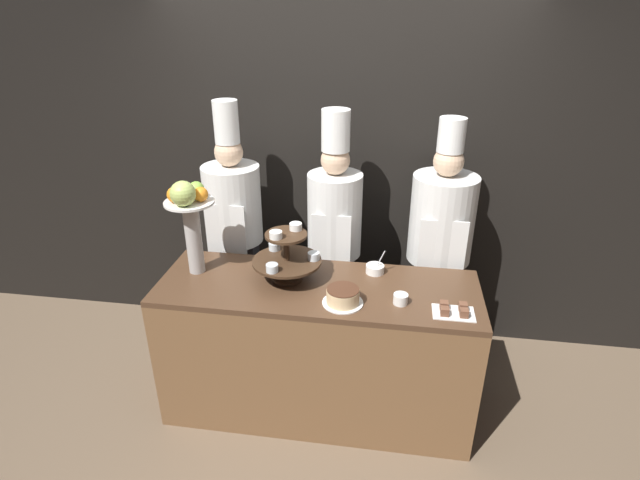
{
  "coord_description": "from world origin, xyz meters",
  "views": [
    {
      "loc": [
        0.39,
        -2.17,
        2.43
      ],
      "look_at": [
        0.0,
        0.43,
        1.17
      ],
      "focal_mm": 28.0,
      "sensor_mm": 36.0,
      "label": 1
    }
  ],
  "objects_px": {
    "tiered_stand": "(287,255)",
    "chef_left": "(235,227)",
    "fruit_pedestal": "(189,211)",
    "cake_round": "(343,296)",
    "chef_center_left": "(334,233)",
    "cup_white": "(401,299)",
    "chef_center_right": "(439,242)",
    "serving_bowl_far": "(375,269)",
    "cake_square_tray": "(454,310)"
  },
  "relations": [
    {
      "from": "cake_round",
      "to": "chef_left",
      "type": "distance_m",
      "value": 1.14
    },
    {
      "from": "cup_white",
      "to": "serving_bowl_far",
      "type": "distance_m",
      "value": 0.36
    },
    {
      "from": "tiered_stand",
      "to": "fruit_pedestal",
      "type": "height_order",
      "value": "fruit_pedestal"
    },
    {
      "from": "fruit_pedestal",
      "to": "chef_center_right",
      "type": "distance_m",
      "value": 1.63
    },
    {
      "from": "tiered_stand",
      "to": "chef_left",
      "type": "relative_size",
      "value": 0.22
    },
    {
      "from": "chef_left",
      "to": "chef_center_left",
      "type": "distance_m",
      "value": 0.71
    },
    {
      "from": "chef_center_right",
      "to": "chef_center_left",
      "type": "bearing_deg",
      "value": 179.99
    },
    {
      "from": "tiered_stand",
      "to": "fruit_pedestal",
      "type": "distance_m",
      "value": 0.62
    },
    {
      "from": "cake_round",
      "to": "tiered_stand",
      "type": "bearing_deg",
      "value": 148.91
    },
    {
      "from": "chef_center_left",
      "to": "tiered_stand",
      "type": "bearing_deg",
      "value": -111.88
    },
    {
      "from": "chef_left",
      "to": "chef_center_left",
      "type": "relative_size",
      "value": 1.02
    },
    {
      "from": "tiered_stand",
      "to": "cake_round",
      "type": "bearing_deg",
      "value": -31.09
    },
    {
      "from": "chef_center_right",
      "to": "cup_white",
      "type": "bearing_deg",
      "value": -109.51
    },
    {
      "from": "tiered_stand",
      "to": "serving_bowl_far",
      "type": "distance_m",
      "value": 0.56
    },
    {
      "from": "cake_square_tray",
      "to": "chef_center_right",
      "type": "distance_m",
      "value": 0.77
    },
    {
      "from": "cake_round",
      "to": "cup_white",
      "type": "height_order",
      "value": "cake_round"
    },
    {
      "from": "fruit_pedestal",
      "to": "serving_bowl_far",
      "type": "relative_size",
      "value": 3.97
    },
    {
      "from": "chef_left",
      "to": "chef_center_right",
      "type": "relative_size",
      "value": 1.04
    },
    {
      "from": "chef_center_left",
      "to": "fruit_pedestal",
      "type": "bearing_deg",
      "value": -145.68
    },
    {
      "from": "cake_round",
      "to": "cup_white",
      "type": "xyz_separation_m",
      "value": [
        0.32,
        0.05,
        -0.02
      ]
    },
    {
      "from": "serving_bowl_far",
      "to": "chef_center_left",
      "type": "relative_size",
      "value": 0.08
    },
    {
      "from": "cup_white",
      "to": "serving_bowl_far",
      "type": "bearing_deg",
      "value": 115.72
    },
    {
      "from": "cup_white",
      "to": "chef_left",
      "type": "distance_m",
      "value": 1.37
    },
    {
      "from": "tiered_stand",
      "to": "chef_center_right",
      "type": "distance_m",
      "value": 1.08
    },
    {
      "from": "tiered_stand",
      "to": "chef_center_left",
      "type": "xyz_separation_m",
      "value": [
        0.22,
        0.54,
        -0.09
      ]
    },
    {
      "from": "fruit_pedestal",
      "to": "cake_square_tray",
      "type": "xyz_separation_m",
      "value": [
        1.53,
        -0.23,
        -0.39
      ]
    },
    {
      "from": "tiered_stand",
      "to": "chef_left",
      "type": "height_order",
      "value": "chef_left"
    },
    {
      "from": "cake_square_tray",
      "to": "chef_center_right",
      "type": "relative_size",
      "value": 0.12
    },
    {
      "from": "cake_square_tray",
      "to": "tiered_stand",
      "type": "bearing_deg",
      "value": 166.71
    },
    {
      "from": "chef_center_right",
      "to": "tiered_stand",
      "type": "bearing_deg",
      "value": -149.77
    },
    {
      "from": "fruit_pedestal",
      "to": "chef_left",
      "type": "relative_size",
      "value": 0.33
    },
    {
      "from": "cake_round",
      "to": "cup_white",
      "type": "distance_m",
      "value": 0.32
    },
    {
      "from": "cake_round",
      "to": "cake_square_tray",
      "type": "bearing_deg",
      "value": -0.94
    },
    {
      "from": "fruit_pedestal",
      "to": "serving_bowl_far",
      "type": "height_order",
      "value": "fruit_pedestal"
    },
    {
      "from": "cake_square_tray",
      "to": "chef_center_right",
      "type": "xyz_separation_m",
      "value": [
        -0.03,
        0.76,
        0.04
      ]
    },
    {
      "from": "cake_square_tray",
      "to": "chef_center_left",
      "type": "bearing_deg",
      "value": 134.05
    },
    {
      "from": "cake_round",
      "to": "cake_square_tray",
      "type": "height_order",
      "value": "cake_round"
    },
    {
      "from": "fruit_pedestal",
      "to": "cake_square_tray",
      "type": "relative_size",
      "value": 2.74
    },
    {
      "from": "fruit_pedestal",
      "to": "chef_left",
      "type": "distance_m",
      "value": 0.64
    },
    {
      "from": "tiered_stand",
      "to": "fruit_pedestal",
      "type": "xyz_separation_m",
      "value": [
        -0.57,
        -0.0,
        0.25
      ]
    },
    {
      "from": "tiered_stand",
      "to": "cup_white",
      "type": "distance_m",
      "value": 0.71
    },
    {
      "from": "chef_center_left",
      "to": "serving_bowl_far",
      "type": "bearing_deg",
      "value": -51.81
    },
    {
      "from": "chef_left",
      "to": "chef_center_right",
      "type": "xyz_separation_m",
      "value": [
        1.42,
        -0.0,
        -0.02
      ]
    },
    {
      "from": "cake_round",
      "to": "chef_center_right",
      "type": "xyz_separation_m",
      "value": [
        0.57,
        0.75,
        0.01
      ]
    },
    {
      "from": "tiered_stand",
      "to": "fruit_pedestal",
      "type": "bearing_deg",
      "value": -179.96
    },
    {
      "from": "tiered_stand",
      "to": "chef_left",
      "type": "distance_m",
      "value": 0.74
    },
    {
      "from": "chef_center_left",
      "to": "chef_center_right",
      "type": "relative_size",
      "value": 1.02
    },
    {
      "from": "fruit_pedestal",
      "to": "cake_round",
      "type": "height_order",
      "value": "fruit_pedestal"
    },
    {
      "from": "cup_white",
      "to": "chef_left",
      "type": "bearing_deg",
      "value": 148.76
    },
    {
      "from": "tiered_stand",
      "to": "cup_white",
      "type": "height_order",
      "value": "tiered_stand"
    }
  ]
}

